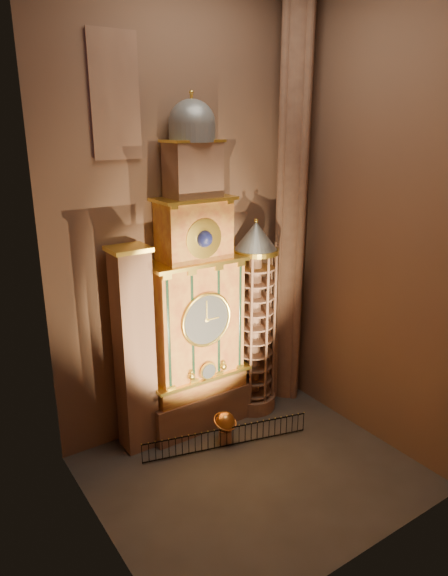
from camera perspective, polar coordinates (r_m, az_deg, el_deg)
floor at (r=25.26m, az=3.27°, el=-19.81°), size 14.00×14.00×0.00m
wall_back at (r=25.38m, az=-4.55°, el=7.79°), size 22.00×0.00×22.00m
wall_left at (r=17.21m, az=-15.00°, el=2.31°), size 0.00×22.00×22.00m
wall_right at (r=25.28m, az=16.59°, el=7.06°), size 0.00×22.00×22.00m
astronomical_clock at (r=25.64m, az=-3.17°, el=-2.10°), size 5.60×2.41×16.70m
portrait_tower at (r=24.81m, az=-9.93°, el=-6.88°), size 1.80×1.60×10.20m
stair_turret at (r=27.77m, az=3.38°, el=-3.60°), size 2.50×2.50×10.80m
gothic_pier at (r=28.07m, az=7.50°, el=8.68°), size 2.04×2.04×22.00m
stained_glass_window at (r=23.52m, az=-12.03°, el=20.13°), size 2.20×0.14×5.20m
celestial_globe at (r=26.53m, az=0.13°, el=-14.98°), size 1.45×1.40×1.73m
iron_railing at (r=26.49m, az=0.32°, el=-16.26°), size 8.19×2.25×1.04m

